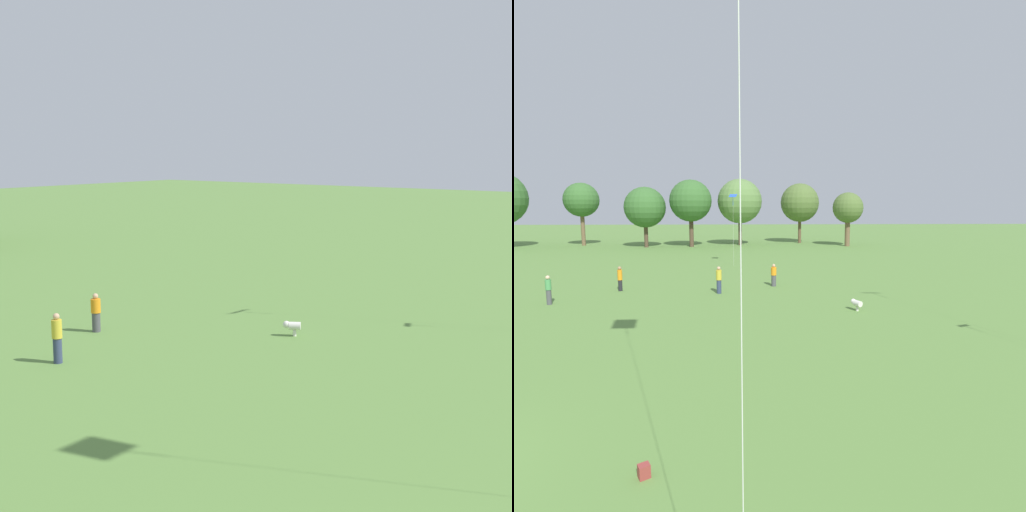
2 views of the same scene
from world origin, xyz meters
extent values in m
cylinder|color=#333D5B|center=(5.81, 18.86, 0.47)|extent=(0.40, 0.40, 0.94)
cylinder|color=gold|center=(5.81, 18.86, 1.28)|extent=(0.47, 0.47, 0.69)
sphere|color=tan|center=(5.81, 18.86, 1.74)|extent=(0.24, 0.24, 0.24)
cylinder|color=#4C4C51|center=(9.67, 21.18, 0.42)|extent=(0.46, 0.46, 0.84)
cylinder|color=orange|center=(9.67, 21.18, 1.13)|extent=(0.54, 0.54, 0.59)
sphere|color=tan|center=(9.67, 21.18, 1.55)|extent=(0.24, 0.24, 0.24)
cylinder|color=silver|center=(14.08, 13.94, 0.44)|extent=(0.53, 0.59, 0.34)
sphere|color=silver|center=(13.92, 14.24, 0.49)|extent=(0.30, 0.30, 0.30)
cylinder|color=silver|center=(14.08, 13.94, 0.13)|extent=(0.15, 0.15, 0.27)
camera|label=1|loc=(-10.21, -1.87, 7.79)|focal=50.00mm
camera|label=2|loc=(8.17, -8.01, 5.97)|focal=28.00mm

